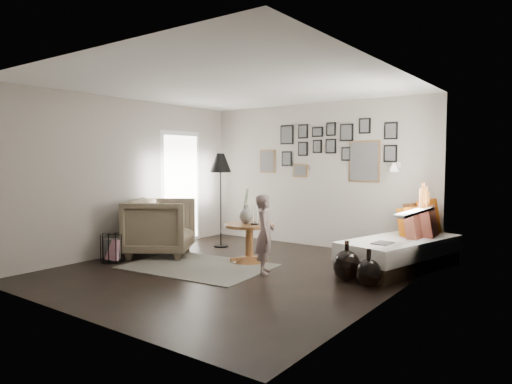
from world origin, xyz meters
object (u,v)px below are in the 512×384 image
Objects in this scene: vase at (246,213)px; daybed at (402,247)px; child at (265,234)px; demijohn_small at (369,273)px; floor_lamp at (220,166)px; magazine_basket at (112,248)px; armchair at (160,227)px; demijohn_large at (347,265)px; pedestal_table at (249,244)px.

vase is 2.38m from daybed.
daybed is 1.94× the size of child.
demijohn_small is (2.12, -0.27, -0.58)m from vase.
floor_lamp is 2.28m from child.
magazine_basket is at bearing -106.29° from floor_lamp.
demijohn_large is at bearing -118.12° from armchair.
demijohn_large is (3.20, 0.31, -0.27)m from armchair.
daybed is at bearing 30.52° from magazine_basket.
vase is 1.53m from armchair.
child is at bearing 18.92° from magazine_basket.
demijohn_small is (2.04, -0.25, -0.09)m from pedestal_table.
floor_lamp is at bearing 73.71° from magazine_basket.
daybed is at bearing 24.53° from vase.
daybed is 3.83m from armchair.
armchair is at bearing -143.97° from daybed.
floor_lamp is 1.54× the size of child.
demijohn_large is at bearing 17.90° from magazine_basket.
floor_lamp is at bearing 25.64° from child.
magazine_basket is 0.39× the size of child.
demijohn_small is 1.50m from child.
floor_lamp is (-3.21, -0.30, 1.15)m from daybed.
pedestal_table is at bearing 175.54° from demijohn_large.
child reaches higher than demijohn_small.
daybed reaches higher than demijohn_small.
demijohn_large is 1.10× the size of demijohn_small.
floor_lamp is at bearing 163.63° from demijohn_small.
magazine_basket is at bearing 130.80° from armchair.
demijohn_small is at bearing -114.47° from child.
armchair is 0.86m from magazine_basket.
vase is 0.84m from child.
vase is at bearing 175.10° from demijohn_large.
vase is at bearing -105.70° from armchair.
vase is 1.03× the size of demijohn_large.
pedestal_table reaches higher than magazine_basket.
demijohn_large is (-0.36, -1.12, -0.11)m from daybed.
floor_lamp reaches higher than magazine_basket.
child is (0.60, -0.44, 0.27)m from pedestal_table.
demijohn_small is at bearing -16.37° from floor_lamp.
daybed is 1.26× the size of floor_lamp.
demijohn_large is (2.85, -0.82, -1.26)m from floor_lamp.
magazine_basket is 0.81× the size of demijohn_large.
magazine_basket is (-0.22, -0.79, -0.26)m from armchair.
magazine_basket is 2.48m from child.
demijohn_small is at bearing -120.60° from armchair.
armchair is at bearing -161.98° from vase.
armchair is 3.22m from demijohn_large.
daybed is at bearing 89.68° from demijohn_small.
child is (0.68, -0.46, -0.21)m from vase.
demijohn_small is (-0.01, -1.24, -0.13)m from daybed.
magazine_basket is at bearing -162.10° from demijohn_large.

